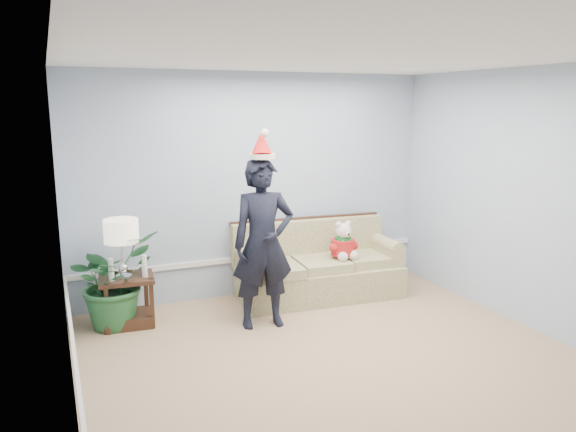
% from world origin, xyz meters
% --- Properties ---
extents(room_shell, '(4.54, 5.04, 2.74)m').
position_xyz_m(room_shell, '(0.00, 0.00, 1.35)').
color(room_shell, tan).
rests_on(room_shell, ground).
extents(wainscot_trim, '(4.49, 4.99, 0.06)m').
position_xyz_m(wainscot_trim, '(-1.18, 1.18, 0.45)').
color(wainscot_trim, white).
rests_on(wainscot_trim, room_shell).
extents(sofa, '(2.03, 0.99, 0.92)m').
position_xyz_m(sofa, '(0.64, 2.08, 0.33)').
color(sofa, brown).
rests_on(sofa, room_shell).
extents(side_table, '(0.60, 0.52, 0.54)m').
position_xyz_m(side_table, '(-1.64, 2.01, 0.21)').
color(side_table, '#3E2516').
rests_on(side_table, room_shell).
extents(table_lamp, '(0.35, 0.35, 0.63)m').
position_xyz_m(table_lamp, '(-1.67, 1.96, 1.02)').
color(table_lamp, silver).
rests_on(table_lamp, side_table).
extents(candle_pair, '(0.40, 0.06, 0.23)m').
position_xyz_m(candle_pair, '(-1.63, 1.92, 0.65)').
color(candle_pair, silver).
rests_on(candle_pair, side_table).
extents(houseplant, '(1.19, 1.18, 1.00)m').
position_xyz_m(houseplant, '(-1.77, 2.06, 0.50)').
color(houseplant, '#205A2C').
rests_on(houseplant, room_shell).
extents(man, '(0.69, 0.49, 1.79)m').
position_xyz_m(man, '(-0.31, 1.44, 0.89)').
color(man, black).
rests_on(man, room_shell).
extents(santa_hat, '(0.33, 0.36, 0.31)m').
position_xyz_m(santa_hat, '(-0.31, 1.46, 1.91)').
color(santa_hat, silver).
rests_on(santa_hat, man).
extents(teddy_bear, '(0.30, 0.33, 0.47)m').
position_xyz_m(teddy_bear, '(0.90, 1.91, 0.65)').
color(teddy_bear, silver).
rests_on(teddy_bear, sofa).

